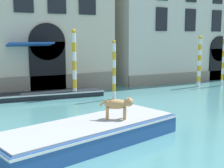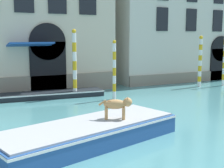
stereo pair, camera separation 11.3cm
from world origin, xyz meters
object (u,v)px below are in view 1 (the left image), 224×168
at_px(mooring_pole_0, 199,61).
at_px(mooring_pole_2, 223,55).
at_px(mooring_pole_1, 114,70).
at_px(mooring_pole_3, 74,63).
at_px(boat_foreground, 89,133).
at_px(boat_moored_near_palazzo, 51,94).
at_px(dog_on_deck, 118,105).

bearing_deg(mooring_pole_0, mooring_pole_2, -11.10).
relative_size(mooring_pole_0, mooring_pole_1, 1.08).
height_order(mooring_pole_1, mooring_pole_3, mooring_pole_3).
relative_size(mooring_pole_2, mooring_pole_3, 1.11).
xyz_separation_m(boat_foreground, boat_moored_near_palazzo, (1.07, 8.79, -0.19)).
xyz_separation_m(boat_foreground, mooring_pole_3, (2.48, 8.31, 1.73)).
bearing_deg(mooring_pole_1, mooring_pole_2, 5.66).
distance_m(boat_moored_near_palazzo, mooring_pole_3, 2.43).
distance_m(mooring_pole_1, mooring_pole_3, 2.56).
height_order(boat_foreground, mooring_pole_0, mooring_pole_0).
relative_size(boat_moored_near_palazzo, mooring_pole_1, 1.87).
relative_size(mooring_pole_1, mooring_pole_3, 0.84).
distance_m(dog_on_deck, boat_moored_near_palazzo, 8.83).
height_order(mooring_pole_0, mooring_pole_2, mooring_pole_2).
relative_size(mooring_pole_0, mooring_pole_2, 0.82).
xyz_separation_m(dog_on_deck, boat_moored_near_palazzo, (-0.10, 8.76, -1.08)).
bearing_deg(mooring_pole_0, dog_on_deck, -144.29).
distance_m(boat_foreground, mooring_pole_3, 8.84).
xyz_separation_m(mooring_pole_2, mooring_pole_3, (-11.82, 0.69, -0.22)).
xyz_separation_m(mooring_pole_1, mooring_pole_3, (-1.90, 1.68, 0.33)).
bearing_deg(mooring_pole_0, mooring_pole_3, 178.26).
distance_m(mooring_pole_1, mooring_pole_2, 9.98).
height_order(boat_moored_near_palazzo, mooring_pole_3, mooring_pole_3).
relative_size(boat_foreground, boat_moored_near_palazzo, 1.09).
bearing_deg(mooring_pole_1, mooring_pole_0, 9.92).
bearing_deg(boat_foreground, mooring_pole_0, 18.28).
bearing_deg(mooring_pole_1, dog_on_deck, -115.92).
relative_size(mooring_pole_0, mooring_pole_3, 0.91).
bearing_deg(mooring_pole_2, boat_foreground, -151.97).
relative_size(boat_foreground, mooring_pole_0, 1.90).
distance_m(mooring_pole_0, mooring_pole_2, 2.10).
xyz_separation_m(dog_on_deck, mooring_pole_2, (13.12, 7.58, 1.06)).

